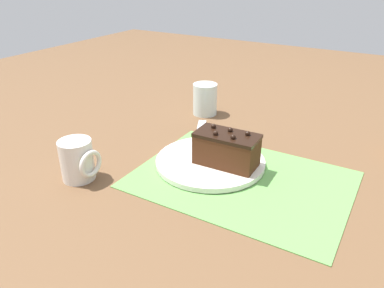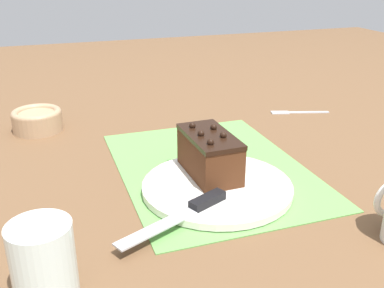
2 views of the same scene
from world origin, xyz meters
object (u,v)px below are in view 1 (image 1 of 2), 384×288
serving_knife (198,139)px  drinking_glass (205,99)px  cake_plate (210,161)px  chocolate_cake (227,149)px  coffee_mug (78,160)px

serving_knife → drinking_glass: (-0.10, 0.22, 0.03)m
serving_knife → drinking_glass: size_ratio=1.99×
cake_plate → drinking_glass: size_ratio=2.65×
serving_knife → drinking_glass: 0.24m
chocolate_cake → serving_knife: (-0.11, 0.07, -0.03)m
serving_knife → coffee_mug: coffee_mug is taller
serving_knife → drinking_glass: bearing=90.2°
chocolate_cake → drinking_glass: 0.36m
chocolate_cake → drinking_glass: (-0.21, 0.29, -0.01)m
drinking_glass → coffee_mug: (-0.05, -0.49, -0.00)m
coffee_mug → cake_plate: bearing=42.3°
serving_knife → coffee_mug: 0.31m
serving_knife → coffee_mug: (-0.15, -0.27, 0.02)m
chocolate_cake → serving_knife: size_ratio=0.75×
cake_plate → coffee_mug: bearing=-137.7°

